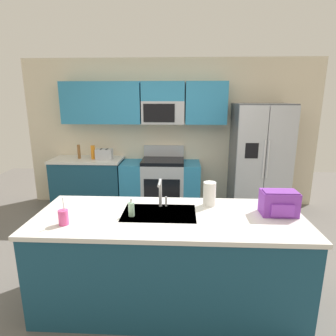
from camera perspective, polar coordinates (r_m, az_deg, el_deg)
name	(u,v)px	position (r m, az deg, el deg)	size (l,w,h in m)	color
ground_plane	(163,266)	(3.56, -0.98, -19.11)	(9.00, 9.00, 0.00)	#66605B
kitchen_wall_unit	(162,125)	(5.09, -1.13, 8.76)	(5.20, 0.43, 2.60)	beige
back_counter	(89,183)	(5.26, -15.70, -2.93)	(1.22, 0.63, 0.90)	navy
range_oven	(161,184)	(5.02, -1.44, -3.34)	(1.36, 0.61, 1.10)	#B7BABF
refrigerator	(259,160)	(4.98, 17.89, 1.58)	(0.90, 0.76, 1.85)	#4C4F54
island_counter	(169,259)	(2.83, 0.20, -17.83)	(2.45, 0.95, 0.90)	navy
toaster	(104,154)	(4.99, -12.75, 2.72)	(0.28, 0.16, 0.18)	#B7BABF
pepper_mill	(79,152)	(5.18, -17.52, 3.15)	(0.05, 0.05, 0.24)	brown
bottle_orange	(93,152)	(5.07, -14.88, 3.09)	(0.07, 0.07, 0.24)	orange
sink_faucet	(160,191)	(2.74, -1.57, -4.64)	(0.08, 0.21, 0.28)	#B7BABF
drink_cup_pink	(63,217)	(2.57, -20.34, -9.28)	(0.08, 0.08, 0.25)	#EA4C93
soap_dispenser	(131,209)	(2.60, -7.40, -8.18)	(0.06, 0.06, 0.17)	#A5D8B2
paper_towel_roll	(209,194)	(2.83, 8.36, -5.19)	(0.12, 0.12, 0.24)	white
backpack	(279,202)	(2.78, 21.49, -6.47)	(0.32, 0.22, 0.23)	purple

